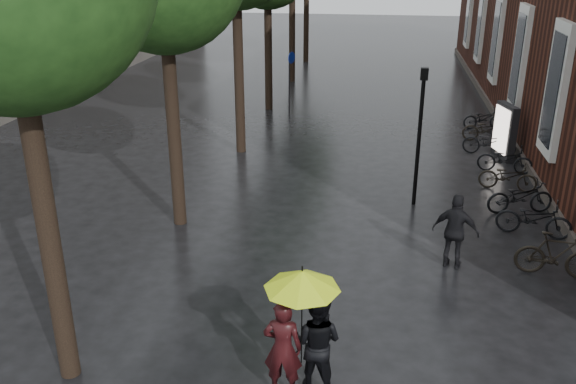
% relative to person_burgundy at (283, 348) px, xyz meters
% --- Properties ---
extents(person_burgundy, '(0.62, 0.41, 1.67)m').
position_rel_person_burgundy_xyz_m(person_burgundy, '(0.00, 0.00, 0.00)').
color(person_burgundy, black).
rests_on(person_burgundy, ground).
extents(person_black, '(0.96, 0.83, 1.70)m').
position_rel_person_burgundy_xyz_m(person_black, '(0.51, 0.23, 0.01)').
color(person_black, black).
rests_on(person_black, ground).
extents(lime_umbrella, '(1.15, 1.15, 1.70)m').
position_rel_person_burgundy_xyz_m(lime_umbrella, '(0.29, 0.04, 1.21)').
color(lime_umbrella, black).
rests_on(lime_umbrella, ground).
extents(pedestrian_walking, '(1.08, 0.69, 1.71)m').
position_rel_person_burgundy_xyz_m(pedestrian_walking, '(3.02, 4.64, 0.02)').
color(pedestrian_walking, black).
rests_on(pedestrian_walking, ground).
extents(parked_bicycles, '(2.02, 12.34, 1.01)m').
position_rel_person_burgundy_xyz_m(parked_bicycles, '(5.06, 10.28, -0.38)').
color(parked_bicycles, black).
rests_on(parked_bicycles, ground).
extents(ad_lightbox, '(0.28, 1.21, 1.82)m').
position_rel_person_burgundy_xyz_m(ad_lightbox, '(5.33, 12.58, 0.08)').
color(ad_lightbox, black).
rests_on(ad_lightbox, ground).
extents(lamp_post, '(0.19, 0.19, 3.74)m').
position_rel_person_burgundy_xyz_m(lamp_post, '(2.30, 8.09, 1.43)').
color(lamp_post, black).
rests_on(lamp_post, ground).
extents(cycle_sign, '(0.14, 0.48, 2.62)m').
position_rel_person_burgundy_xyz_m(cycle_sign, '(-2.53, 17.07, 0.90)').
color(cycle_sign, '#262628').
rests_on(cycle_sign, ground).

